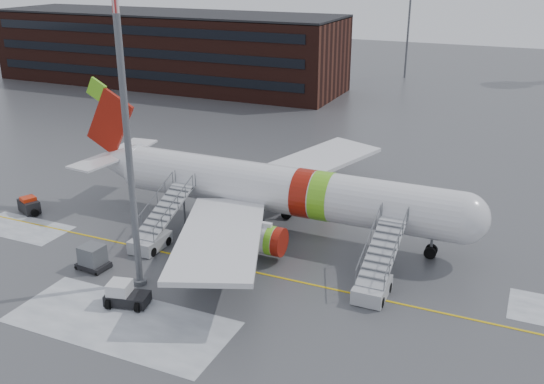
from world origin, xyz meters
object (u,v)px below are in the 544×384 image
at_px(airliner, 271,189).
at_px(pushback_tug, 125,295).
at_px(airstair_aft, 155,232).
at_px(light_mast_near, 125,116).
at_px(airstair_fwd, 375,277).
at_px(uld_container, 93,258).
at_px(baggage_tractor, 29,206).

bearing_deg(airliner, pushback_tug, -104.31).
xyz_separation_m(airstair_aft, light_mast_near, (2.43, -5.50, 10.66)).
bearing_deg(airstair_fwd, airliner, 148.01).
distance_m(airliner, uld_container, 14.77).
xyz_separation_m(airstair_fwd, pushback_tug, (-14.20, -8.10, -0.38)).
distance_m(airstair_fwd, baggage_tractor, 31.12).
height_order(airliner, uld_container, airliner).
relative_size(airliner, uld_container, 15.45).
relative_size(airstair_aft, light_mast_near, 0.34).
xyz_separation_m(airstair_fwd, uld_container, (-19.24, -5.06, -0.24)).
distance_m(airliner, airstair_fwd, 12.56).
xyz_separation_m(uld_container, light_mast_near, (4.33, -0.45, 10.91)).
relative_size(airstair_aft, uld_container, 3.40).
height_order(airstair_fwd, light_mast_near, light_mast_near).
xyz_separation_m(airstair_fwd, airstair_aft, (-17.34, 0.00, 0.00)).
relative_size(pushback_tug, light_mast_near, 0.13).
bearing_deg(airstair_fwd, uld_container, -165.27).
xyz_separation_m(airliner, pushback_tug, (-3.73, -14.63, -2.73)).
xyz_separation_m(uld_container, baggage_tractor, (-11.87, 5.96, -0.22)).
relative_size(airstair_aft, baggage_tractor, 2.66).
xyz_separation_m(airliner, baggage_tractor, (-20.64, -5.63, -2.82)).
bearing_deg(baggage_tractor, light_mast_near, -21.60).
relative_size(pushback_tug, uld_container, 1.31).
bearing_deg(pushback_tug, light_mast_near, 105.25).
distance_m(airstair_aft, baggage_tractor, 13.80).
height_order(uld_container, light_mast_near, light_mast_near).
xyz_separation_m(airliner, uld_container, (-8.77, -11.59, -2.60)).
distance_m(airliner, baggage_tractor, 21.57).
height_order(airstair_fwd, pushback_tug, airstair_fwd).
bearing_deg(baggage_tractor, pushback_tug, -28.05).
bearing_deg(airstair_aft, light_mast_near, -66.13).
bearing_deg(airstair_fwd, light_mast_near, -159.74).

